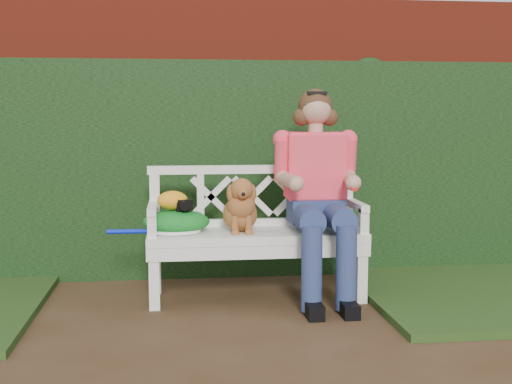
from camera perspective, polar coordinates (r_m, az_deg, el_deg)
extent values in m
plane|color=#3C2614|center=(3.92, -3.48, -12.66)|extent=(60.00, 60.00, 0.00)
cube|color=maroon|center=(5.60, -4.73, 4.58)|extent=(10.00, 0.30, 2.20)
cube|color=#234D1C|center=(5.39, -4.61, 1.85)|extent=(10.00, 0.18, 1.70)
cube|color=black|center=(4.68, -6.03, -1.05)|extent=(0.12, 0.10, 0.07)
ellipsoid|color=orange|center=(4.70, -6.97, -0.69)|extent=(0.25, 0.22, 0.13)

